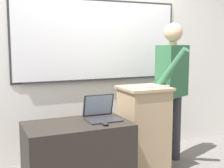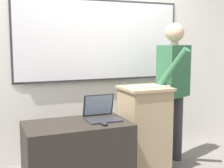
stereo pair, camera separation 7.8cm
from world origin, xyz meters
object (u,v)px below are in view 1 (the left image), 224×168
(side_desk, at_px, (78,158))
(wireless_keyboard, at_px, (149,86))
(lectern_podium, at_px, (144,130))
(person_presenter, at_px, (172,82))
(computer_mouse_by_laptop, at_px, (105,124))
(laptop, at_px, (101,113))
(computer_mouse_by_keyboard, at_px, (163,85))

(side_desk, height_order, wireless_keyboard, wireless_keyboard)
(lectern_podium, relative_size, wireless_keyboard, 2.23)
(lectern_podium, height_order, side_desk, lectern_podium)
(lectern_podium, distance_m, person_presenter, 0.72)
(lectern_podium, xyz_separation_m, computer_mouse_by_laptop, (-0.63, -0.35, 0.23))
(lectern_podium, relative_size, computer_mouse_by_laptop, 10.16)
(person_presenter, distance_m, computer_mouse_by_laptop, 1.24)
(laptop, bearing_deg, wireless_keyboard, 4.91)
(lectern_podium, bearing_deg, computer_mouse_by_laptop, -151.00)
(wireless_keyboard, bearing_deg, laptop, -175.09)
(side_desk, distance_m, computer_mouse_by_laptop, 0.48)
(lectern_podium, height_order, computer_mouse_by_laptop, lectern_podium)
(side_desk, distance_m, laptop, 0.51)
(lectern_podium, height_order, wireless_keyboard, wireless_keyboard)
(wireless_keyboard, bearing_deg, side_desk, -173.43)
(person_presenter, height_order, computer_mouse_by_keyboard, person_presenter)
(person_presenter, xyz_separation_m, laptop, (-1.05, -0.25, -0.23))
(lectern_podium, xyz_separation_m, person_presenter, (0.48, 0.14, 0.52))
(laptop, bearing_deg, person_presenter, 13.55)
(person_presenter, height_order, computer_mouse_by_laptop, person_presenter)
(person_presenter, relative_size, computer_mouse_by_laptop, 17.52)
(side_desk, xyz_separation_m, person_presenter, (1.33, 0.30, 0.67))
(side_desk, bearing_deg, computer_mouse_by_laptop, -40.04)
(lectern_podium, height_order, computer_mouse_by_keyboard, computer_mouse_by_keyboard)
(side_desk, distance_m, computer_mouse_by_keyboard, 1.26)
(wireless_keyboard, height_order, computer_mouse_by_laptop, wireless_keyboard)
(side_desk, relative_size, computer_mouse_by_keyboard, 10.41)
(lectern_podium, distance_m, laptop, 0.65)
(person_presenter, bearing_deg, laptop, 168.57)
(side_desk, relative_size, wireless_keyboard, 2.28)
(computer_mouse_by_keyboard, bearing_deg, person_presenter, 37.14)
(wireless_keyboard, bearing_deg, computer_mouse_by_keyboard, -0.10)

